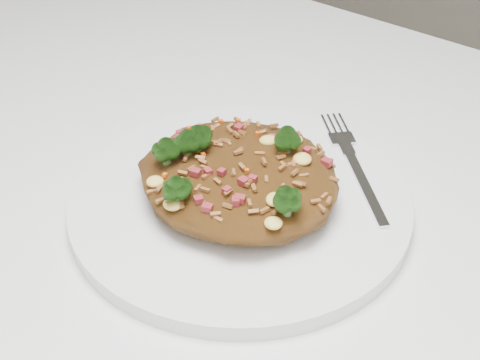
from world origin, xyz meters
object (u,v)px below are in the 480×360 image
dining_table (175,251)px  fried_rice (239,169)px  fork (357,170)px  plate (240,202)px

dining_table → fried_rice: bearing=2.5°
fried_rice → fork: 0.11m
plate → fried_rice: size_ratio=1.68×
plate → fried_rice: (-0.00, -0.00, 0.03)m
plate → fork: (0.06, 0.09, 0.01)m
dining_table → fork: (0.13, 0.09, 0.11)m
dining_table → fork: fork is taller
dining_table → fork: bearing=34.1°
dining_table → fried_rice: 0.15m
fried_rice → plate: bearing=68.2°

